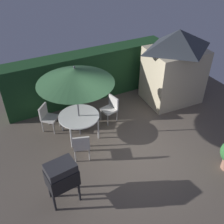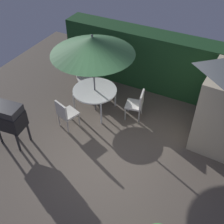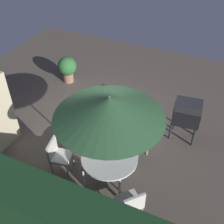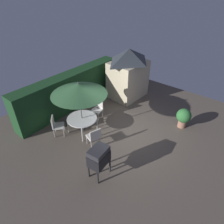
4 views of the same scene
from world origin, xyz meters
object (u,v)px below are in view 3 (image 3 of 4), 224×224
(bbq_grill, at_px, (187,113))
(chair_far_side, at_px, (139,139))
(patio_umbrella, at_px, (109,108))
(chair_toward_hedge, at_px, (58,154))
(chair_near_shed, at_px, (131,203))
(potted_plant_by_shed, at_px, (67,68))
(patio_table, at_px, (110,159))

(bbq_grill, height_order, chair_far_side, bbq_grill)
(patio_umbrella, height_order, chair_toward_hedge, patio_umbrella)
(chair_near_shed, bearing_deg, chair_far_side, -74.70)
(chair_near_shed, bearing_deg, potted_plant_by_shed, -45.20)
(patio_umbrella, bearing_deg, bbq_grill, -120.29)
(patio_umbrella, distance_m, chair_toward_hedge, 2.05)
(patio_table, bearing_deg, potted_plant_by_shed, -45.95)
(patio_table, height_order, bbq_grill, bbq_grill)
(patio_table, relative_size, patio_umbrella, 0.52)
(patio_umbrella, height_order, chair_near_shed, patio_umbrella)
(patio_umbrella, relative_size, chair_far_side, 2.70)
(bbq_grill, bearing_deg, patio_table, 59.71)
(bbq_grill, distance_m, potted_plant_by_shed, 4.51)
(chair_far_side, relative_size, potted_plant_by_shed, 0.97)
(patio_table, bearing_deg, bbq_grill, -120.29)
(patio_table, relative_size, chair_near_shed, 1.41)
(patio_table, relative_size, chair_far_side, 1.41)
(bbq_grill, distance_m, chair_far_side, 1.45)
(patio_umbrella, bearing_deg, chair_near_shed, 137.82)
(chair_near_shed, height_order, chair_toward_hedge, same)
(patio_umbrella, distance_m, chair_far_side, 1.94)
(bbq_grill, relative_size, chair_far_side, 1.33)
(bbq_grill, height_order, chair_near_shed, bbq_grill)
(chair_toward_hedge, bearing_deg, patio_table, -168.66)
(patio_umbrella, xyz_separation_m, potted_plant_by_shed, (3.13, -3.23, -1.59))
(bbq_grill, bearing_deg, chair_toward_hedge, 43.73)
(patio_table, relative_size, bbq_grill, 1.06)
(patio_table, xyz_separation_m, chair_toward_hedge, (1.23, 0.25, -0.17))
(chair_far_side, bearing_deg, chair_near_shed, 105.30)
(patio_table, distance_m, patio_umbrella, 1.45)
(chair_near_shed, bearing_deg, chair_toward_hedge, -13.58)
(patio_table, bearing_deg, chair_toward_hedge, 11.34)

